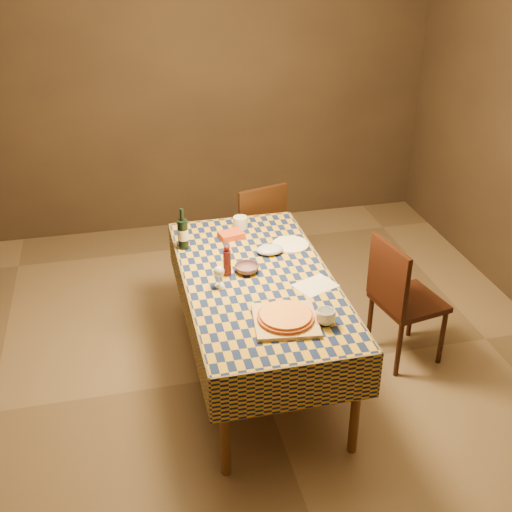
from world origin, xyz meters
name	(u,v)px	position (x,y,z in m)	size (l,w,h in m)	color
room	(258,194)	(0.00, 0.00, 1.35)	(5.00, 5.10, 2.70)	brown
dining_table	(258,288)	(0.00, 0.00, 0.69)	(0.94, 1.84, 0.77)	brown
cutting_board	(285,320)	(0.04, -0.52, 0.78)	(0.36, 0.36, 0.02)	tan
pizza	(286,316)	(0.04, -0.52, 0.81)	(0.38, 0.38, 0.03)	#A4431B
pepper_mill	(227,261)	(-0.18, 0.08, 0.87)	(0.06, 0.06, 0.21)	#521316
bowl	(247,269)	(-0.05, 0.08, 0.79)	(0.16, 0.16, 0.05)	#5B414C
wine_glass	(219,272)	(-0.26, -0.05, 0.87)	(0.07, 0.07, 0.14)	silver
wine_bottle	(183,234)	(-0.41, 0.51, 0.88)	(0.10, 0.10, 0.30)	black
deli_tub	(240,223)	(0.04, 0.73, 0.81)	(0.10, 0.10, 0.09)	silver
takeout_container	(231,235)	(-0.06, 0.59, 0.79)	(0.17, 0.12, 0.04)	#BC4018
white_plate	(291,245)	(0.32, 0.37, 0.78)	(0.25, 0.25, 0.01)	white
tumbler	(326,317)	(0.26, -0.59, 0.81)	(0.11, 0.11, 0.09)	silver
flour_patch	(315,285)	(0.33, -0.18, 0.77)	(0.24, 0.19, 0.00)	silver
flour_bag	(270,250)	(0.16, 0.30, 0.80)	(0.18, 0.14, 0.05)	#A7B9D6
chair_far	(256,229)	(0.26, 1.17, 0.52)	(0.51, 0.52, 0.93)	black
chair_right	(400,295)	(0.99, -0.04, 0.52)	(0.50, 0.49, 0.93)	black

